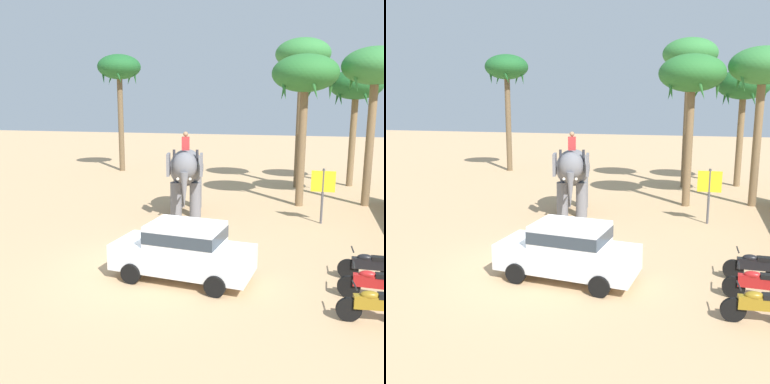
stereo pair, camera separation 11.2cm
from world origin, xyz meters
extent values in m
plane|color=tan|center=(0.00, 0.00, 0.00)|extent=(120.00, 120.00, 0.00)
cube|color=white|center=(1.29, -0.59, 0.68)|extent=(4.24, 2.08, 0.76)
cube|color=white|center=(1.39, -0.60, 1.38)|extent=(2.24, 1.75, 0.64)
cube|color=#2D3842|center=(1.39, -0.60, 1.38)|extent=(2.26, 1.77, 0.35)
cylinder|color=black|center=(-0.06, -1.32, 0.30)|extent=(0.61, 0.24, 0.60)
cylinder|color=black|center=(0.10, 0.38, 0.30)|extent=(0.61, 0.24, 0.60)
cylinder|color=black|center=(2.48, -1.56, 0.30)|extent=(0.61, 0.24, 0.60)
cylinder|color=black|center=(2.63, 0.14, 0.30)|extent=(0.61, 0.24, 0.60)
ellipsoid|color=slate|center=(-0.85, 7.28, 2.15)|extent=(2.27, 3.38, 1.70)
cylinder|color=slate|center=(-0.21, 6.47, 0.80)|extent=(0.52, 0.52, 1.60)
cylinder|color=slate|center=(-1.06, 6.27, 0.80)|extent=(0.52, 0.52, 1.60)
cylinder|color=slate|center=(-0.63, 8.28, 0.80)|extent=(0.52, 0.52, 1.60)
cylinder|color=slate|center=(-1.49, 8.08, 0.80)|extent=(0.52, 0.52, 1.60)
ellipsoid|color=slate|center=(-0.47, 5.69, 2.45)|extent=(1.30, 1.23, 1.20)
cube|color=slate|center=(0.20, 5.96, 2.50)|extent=(0.30, 0.81, 0.96)
cube|color=slate|center=(-1.20, 5.63, 2.50)|extent=(0.30, 0.81, 0.96)
cone|color=slate|center=(-0.37, 5.26, 1.45)|extent=(0.43, 0.43, 1.60)
cone|color=beige|center=(-0.13, 5.36, 1.95)|extent=(0.25, 0.58, 0.21)
cone|color=beige|center=(-0.64, 5.25, 1.95)|extent=(0.25, 0.58, 0.21)
cube|color=red|center=(-0.65, 6.45, 3.35)|extent=(0.39, 0.31, 0.60)
sphere|color=#A87A56|center=(-0.65, 6.45, 3.77)|extent=(0.22, 0.22, 0.22)
cylinder|color=#333338|center=(-0.15, 6.57, 2.80)|extent=(0.12, 0.12, 0.55)
cylinder|color=#333338|center=(-1.16, 6.33, 2.80)|extent=(0.12, 0.12, 0.55)
cylinder|color=black|center=(5.84, -2.01, 0.30)|extent=(0.61, 0.16, 0.60)
cube|color=olive|center=(6.43, -1.95, 0.52)|extent=(1.04, 0.30, 0.32)
ellipsoid|color=olive|center=(6.28, -1.96, 0.70)|extent=(0.46, 0.28, 0.20)
cylinder|color=black|center=(5.93, -2.00, 0.92)|extent=(0.10, 0.55, 0.04)
cylinder|color=black|center=(5.94, -0.62, 0.30)|extent=(0.60, 0.12, 0.60)
cube|color=red|center=(6.54, -0.64, 0.52)|extent=(1.03, 0.23, 0.32)
ellipsoid|color=red|center=(6.39, -0.63, 0.70)|extent=(0.45, 0.25, 0.20)
cube|color=black|center=(6.79, -0.65, 0.70)|extent=(0.45, 0.23, 0.12)
cylinder|color=black|center=(6.03, -0.62, 0.92)|extent=(0.06, 0.55, 0.04)
cylinder|color=black|center=(6.01, 0.70, 0.30)|extent=(0.60, 0.12, 0.60)
cube|color=black|center=(6.61, 0.72, 0.52)|extent=(1.03, 0.23, 0.32)
ellipsoid|color=black|center=(6.46, 0.71, 0.70)|extent=(0.45, 0.25, 0.20)
cube|color=black|center=(6.86, 0.72, 0.70)|extent=(0.45, 0.23, 0.12)
cylinder|color=black|center=(6.10, 0.70, 0.92)|extent=(0.06, 0.55, 0.04)
cylinder|color=brown|center=(-9.26, 18.50, 3.78)|extent=(0.41, 0.41, 7.56)
ellipsoid|color=#1E5B28|center=(-9.26, 18.50, 7.76)|extent=(3.20, 3.20, 1.80)
cone|color=#1E5B28|center=(-8.06, 18.50, 7.26)|extent=(0.40, 0.92, 1.64)
cone|color=#1E5B28|center=(-8.89, 19.65, 7.26)|extent=(0.91, 0.57, 1.67)
cone|color=#1E5B28|center=(-10.23, 19.21, 7.26)|extent=(0.73, 0.83, 1.69)
cone|color=#1E5B28|center=(-10.23, 17.80, 7.26)|extent=(0.73, 0.83, 1.69)
cone|color=#1E5B28|center=(-8.89, 17.36, 7.26)|extent=(0.91, 0.57, 1.67)
cylinder|color=brown|center=(4.31, 10.02, 3.17)|extent=(0.40, 0.40, 6.34)
ellipsoid|color=#286B2D|center=(4.31, 10.02, 6.54)|extent=(3.20, 3.20, 1.80)
cone|color=#286B2D|center=(5.51, 10.02, 6.04)|extent=(0.40, 0.92, 1.64)
cone|color=#286B2D|center=(4.69, 11.16, 6.04)|extent=(0.91, 0.57, 1.67)
cone|color=#286B2D|center=(3.34, 10.73, 6.04)|extent=(0.73, 0.83, 1.69)
cone|color=#286B2D|center=(3.34, 9.32, 6.04)|extent=(0.73, 0.83, 1.69)
cone|color=#286B2D|center=(4.69, 8.88, 6.04)|extent=(0.91, 0.57, 1.67)
cylinder|color=brown|center=(7.21, 16.40, 3.02)|extent=(0.39, 0.39, 6.03)
ellipsoid|color=#1E5B28|center=(7.21, 16.40, 6.23)|extent=(3.20, 3.20, 1.80)
cone|color=#1E5B28|center=(8.41, 16.40, 5.73)|extent=(0.40, 0.92, 1.64)
cone|color=#1E5B28|center=(7.58, 17.54, 5.73)|extent=(0.91, 0.57, 1.67)
cone|color=#1E5B28|center=(6.24, 17.11, 5.73)|extent=(0.73, 0.83, 1.69)
cone|color=#1E5B28|center=(6.24, 15.70, 5.73)|extent=(0.73, 0.83, 1.69)
cone|color=#1E5B28|center=(7.58, 15.26, 5.73)|extent=(0.91, 0.57, 1.67)
cylinder|color=brown|center=(4.02, 15.07, 3.88)|extent=(0.41, 0.41, 7.76)
ellipsoid|color=#337A38|center=(4.02, 15.07, 7.96)|extent=(3.20, 3.20, 1.80)
cone|color=#337A38|center=(5.22, 15.07, 7.46)|extent=(0.40, 0.92, 1.64)
cone|color=#337A38|center=(4.39, 16.21, 7.46)|extent=(0.91, 0.57, 1.67)
cone|color=#337A38|center=(3.05, 15.77, 7.46)|extent=(0.73, 0.83, 1.69)
cone|color=#337A38|center=(3.05, 14.36, 7.46)|extent=(0.73, 0.83, 1.69)
cone|color=#337A38|center=(4.39, 13.92, 7.46)|extent=(0.91, 0.57, 1.67)
cylinder|color=brown|center=(7.56, 10.93, 3.34)|extent=(0.40, 0.40, 6.69)
ellipsoid|color=#337A38|center=(7.56, 10.93, 6.89)|extent=(3.20, 3.20, 1.80)
cone|color=#337A38|center=(7.93, 12.08, 6.39)|extent=(0.91, 0.57, 1.67)
cone|color=#337A38|center=(6.59, 11.64, 6.39)|extent=(0.73, 0.83, 1.69)
cone|color=#337A38|center=(6.59, 10.23, 6.39)|extent=(0.73, 0.83, 1.69)
cylinder|color=#4C4C51|center=(5.35, 6.81, 1.20)|extent=(0.10, 0.10, 2.40)
cube|color=yellow|center=(5.35, 6.81, 1.85)|extent=(1.00, 0.08, 0.90)
camera|label=1|loc=(4.76, -12.24, 5.11)|focal=40.69mm
camera|label=2|loc=(4.87, -12.21, 5.11)|focal=40.69mm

